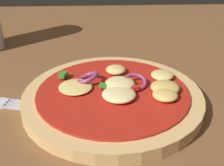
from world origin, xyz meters
name	(u,v)px	position (x,y,z in m)	size (l,w,h in m)	color
dining_table	(88,107)	(0.00, 0.00, 0.02)	(1.17, 0.98, 0.03)	brown
pizza	(114,96)	(0.04, -0.02, 0.04)	(0.23, 0.23, 0.04)	tan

